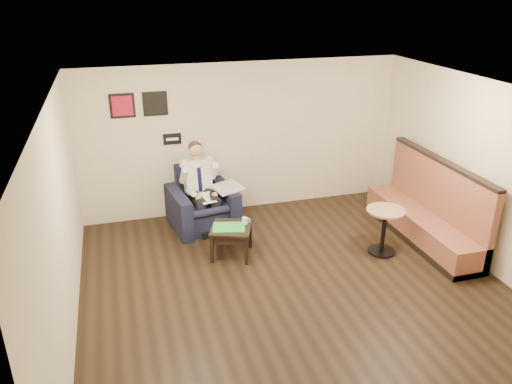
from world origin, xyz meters
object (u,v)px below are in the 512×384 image
object	(u,v)px
green_folder	(229,227)
banquette	(425,202)
coffee_mug	(245,221)
cafe_table	(384,231)
side_table	(231,241)
smartphone	(236,222)
seated_man	(204,192)
armchair	(202,199)

from	to	relation	value
green_folder	banquette	distance (m)	3.31
coffee_mug	cafe_table	distance (m)	2.24
side_table	banquette	distance (m)	3.30
smartphone	cafe_table	bearing A→B (deg)	13.70
seated_man	green_folder	world-z (taller)	seated_man
cafe_table	armchair	bearing A→B (deg)	146.25
seated_man	green_folder	bearing A→B (deg)	-88.00
side_table	cafe_table	distance (m)	2.45
green_folder	banquette	world-z (taller)	banquette
side_table	green_folder	distance (m)	0.26
banquette	side_table	bearing A→B (deg)	173.84
coffee_mug	banquette	distance (m)	3.04
coffee_mug	banquette	xyz separation A→B (m)	(3.01, -0.40, 0.13)
green_folder	cafe_table	size ratio (longest dim) A/B	0.66
coffee_mug	banquette	world-z (taller)	banquette
banquette	cafe_table	xyz separation A→B (m)	(-0.87, -0.24, -0.31)
armchair	seated_man	world-z (taller)	seated_man
armchair	banquette	bearing A→B (deg)	-31.71
side_table	seated_man	bearing A→B (deg)	102.44
green_folder	coffee_mug	bearing A→B (deg)	12.00
banquette	green_folder	bearing A→B (deg)	174.06
seated_man	armchair	bearing A→B (deg)	90.00
coffee_mug	cafe_table	bearing A→B (deg)	-16.60
smartphone	cafe_table	world-z (taller)	cafe_table
side_table	banquette	world-z (taller)	banquette
armchair	side_table	bearing A→B (deg)	-86.29
side_table	smartphone	bearing A→B (deg)	50.96
side_table	smartphone	size ratio (longest dim) A/B	3.93
side_table	green_folder	size ratio (longest dim) A/B	1.22
armchair	seated_man	distance (m)	0.24
armchair	green_folder	bearing A→B (deg)	-88.23
seated_man	cafe_table	distance (m)	3.09
banquette	smartphone	bearing A→B (deg)	170.99
green_folder	banquette	xyz separation A→B (m)	(3.29, -0.34, 0.18)
green_folder	coffee_mug	size ratio (longest dim) A/B	4.74
green_folder	cafe_table	bearing A→B (deg)	-13.49
seated_man	banquette	world-z (taller)	seated_man
smartphone	coffee_mug	bearing A→B (deg)	-7.10
seated_man	side_table	distance (m)	1.16
smartphone	cafe_table	xyz separation A→B (m)	(2.26, -0.73, -0.13)
armchair	cafe_table	size ratio (longest dim) A/B	1.43
armchair	seated_man	bearing A→B (deg)	-90.00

